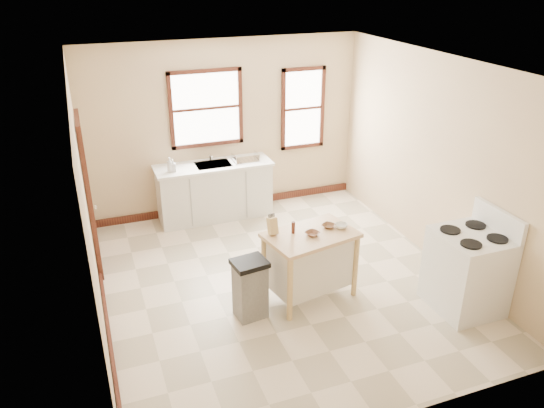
{
  "coord_description": "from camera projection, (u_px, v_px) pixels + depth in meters",
  "views": [
    {
      "loc": [
        -2.17,
        -5.51,
        3.86
      ],
      "look_at": [
        0.03,
        0.4,
        0.95
      ],
      "focal_mm": 35.0,
      "sensor_mm": 36.0,
      "label": 1
    }
  ],
  "objects": [
    {
      "name": "wall_back",
      "position": [
        225.0,
        128.0,
        8.54
      ],
      "size": [
        4.5,
        0.04,
        2.8
      ],
      "primitive_type": "cube",
      "color": "tan",
      "rests_on": "ground"
    },
    {
      "name": "gas_stove",
      "position": [
        469.0,
        262.0,
        6.24
      ],
      "size": [
        0.79,
        0.8,
        1.25
      ],
      "primitive_type": null,
      "color": "white",
      "rests_on": "ground"
    },
    {
      "name": "wall_left",
      "position": [
        87.0,
        211.0,
        5.7
      ],
      "size": [
        0.04,
        5.0,
        2.8
      ],
      "primitive_type": "cube",
      "color": "tan",
      "rests_on": "ground"
    },
    {
      "name": "baseboard_left",
      "position": [
        106.0,
        313.0,
        6.27
      ],
      "size": [
        0.04,
        5.0,
        0.12
      ],
      "primitive_type": "cube",
      "color": "#38130F",
      "rests_on": "ground"
    },
    {
      "name": "bowl_c",
      "position": [
        341.0,
        226.0,
        6.48
      ],
      "size": [
        0.19,
        0.19,
        0.05
      ],
      "primitive_type": "imported",
      "rotation": [
        0.0,
        0.0,
        0.2
      ],
      "color": "silver",
      "rests_on": "kitchen_island"
    },
    {
      "name": "ceiling",
      "position": [
        282.0,
        66.0,
        5.82
      ],
      "size": [
        5.0,
        5.0,
        0.0
      ],
      "primitive_type": "plane",
      "rotation": [
        3.14,
        0.0,
        0.0
      ],
      "color": "white",
      "rests_on": "ground"
    },
    {
      "name": "kitchen_island",
      "position": [
        310.0,
        265.0,
        6.53
      ],
      "size": [
        1.18,
        0.88,
        0.88
      ],
      "primitive_type": null,
      "rotation": [
        0.0,
        0.0,
        0.2
      ],
      "color": "#EAC489",
      "rests_on": "ground"
    },
    {
      "name": "window_main",
      "position": [
        206.0,
        108.0,
        8.28
      ],
      "size": [
        1.17,
        0.06,
        1.22
      ],
      "primitive_type": null,
      "color": "#38130F",
      "rests_on": "wall_back"
    },
    {
      "name": "pepper_grinder",
      "position": [
        293.0,
        228.0,
        6.33
      ],
      "size": [
        0.05,
        0.05,
        0.15
      ],
      "primitive_type": "cylinder",
      "rotation": [
        0.0,
        0.0,
        0.12
      ],
      "color": "#441E12",
      "rests_on": "kitchen_island"
    },
    {
      "name": "dish_rack",
      "position": [
        245.0,
        158.0,
        8.51
      ],
      "size": [
        0.5,
        0.45,
        0.1
      ],
      "primitive_type": null,
      "rotation": [
        0.0,
        0.0,
        -0.41
      ],
      "color": "silver",
      "rests_on": "sink_counter"
    },
    {
      "name": "knife_block",
      "position": [
        273.0,
        226.0,
        6.3
      ],
      "size": [
        0.11,
        0.11,
        0.2
      ],
      "primitive_type": null,
      "rotation": [
        0.0,
        0.0,
        0.09
      ],
      "color": "tan",
      "rests_on": "kitchen_island"
    },
    {
      "name": "trash_bin",
      "position": [
        250.0,
        289.0,
        6.17
      ],
      "size": [
        0.42,
        0.37,
        0.75
      ],
      "primitive_type": null,
      "rotation": [
        0.0,
        0.0,
        0.13
      ],
      "color": "slate",
      "rests_on": "ground"
    },
    {
      "name": "faucet",
      "position": [
        210.0,
        154.0,
        8.49
      ],
      "size": [
        0.03,
        0.03,
        0.22
      ],
      "primitive_type": "cylinder",
      "color": "silver",
      "rests_on": "sink_counter"
    },
    {
      "name": "bowl_a",
      "position": [
        312.0,
        234.0,
        6.31
      ],
      "size": [
        0.22,
        0.22,
        0.04
      ],
      "primitive_type": "imported",
      "rotation": [
        0.0,
        0.0,
        0.4
      ],
      "color": "brown",
      "rests_on": "kitchen_island"
    },
    {
      "name": "soap_bottle_a",
      "position": [
        170.0,
        165.0,
        8.04
      ],
      "size": [
        0.1,
        0.1,
        0.23
      ],
      "primitive_type": "imported",
      "rotation": [
        0.0,
        0.0,
        0.16
      ],
      "color": "#B2B2B2",
      "rests_on": "sink_counter"
    },
    {
      "name": "window_side",
      "position": [
        303.0,
        109.0,
        8.86
      ],
      "size": [
        0.77,
        0.06,
        1.37
      ],
      "primitive_type": null,
      "color": "#38130F",
      "rests_on": "wall_back"
    },
    {
      "name": "bowl_b",
      "position": [
        329.0,
        226.0,
        6.49
      ],
      "size": [
        0.22,
        0.22,
        0.04
      ],
      "primitive_type": "imported",
      "rotation": [
        0.0,
        0.0,
        0.59
      ],
      "color": "brown",
      "rests_on": "kitchen_island"
    },
    {
      "name": "door_left",
      "position": [
        89.0,
        195.0,
        6.96
      ],
      "size": [
        0.06,
        0.9,
        2.1
      ],
      "primitive_type": "cube",
      "color": "#38130F",
      "rests_on": "ground"
    },
    {
      "name": "floor",
      "position": [
        281.0,
        281.0,
        6.99
      ],
      "size": [
        5.0,
        5.0,
        0.0
      ],
      "primitive_type": "plane",
      "color": "beige",
      "rests_on": "ground"
    },
    {
      "name": "baseboard_back",
      "position": [
        229.0,
        204.0,
        9.07
      ],
      "size": [
        4.5,
        0.04,
        0.12
      ],
      "primitive_type": "cube",
      "color": "#38130F",
      "rests_on": "ground"
    },
    {
      "name": "soap_bottle_b",
      "position": [
        173.0,
        165.0,
        8.06
      ],
      "size": [
        0.1,
        0.1,
        0.19
      ],
      "primitive_type": "imported",
      "rotation": [
        0.0,
        0.0,
        -0.18
      ],
      "color": "#B2B2B2",
      "rests_on": "sink_counter"
    },
    {
      "name": "wall_right",
      "position": [
        437.0,
        161.0,
        7.12
      ],
      "size": [
        0.04,
        5.0,
        2.8
      ],
      "primitive_type": "cube",
      "color": "tan",
      "rests_on": "ground"
    },
    {
      "name": "sink_counter",
      "position": [
        215.0,
        191.0,
        8.58
      ],
      "size": [
        1.86,
        0.62,
        0.92
      ],
      "primitive_type": null,
      "color": "silver",
      "rests_on": "ground"
    }
  ]
}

